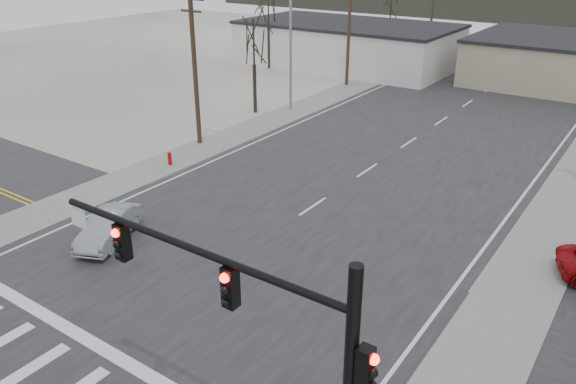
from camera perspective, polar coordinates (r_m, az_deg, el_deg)
name	(u,v)px	position (r m, az deg, el deg)	size (l,w,h in m)	color
ground	(206,278)	(23.13, -8.30, -8.65)	(140.00, 140.00, 0.00)	white
main_road	(375,165)	(34.30, 8.81, 2.69)	(18.00, 110.00, 0.05)	black
cross_road	(206,278)	(23.12, -8.31, -8.61)	(90.00, 10.00, 0.04)	black
sidewalk_left	(280,117)	(43.49, -0.82, 7.64)	(3.00, 90.00, 0.06)	gray
traffic_signal_mast	(271,340)	(12.37, -1.69, -14.79)	(8.95, 0.43, 7.20)	black
fire_hydrant	(170,158)	(34.54, -11.92, 3.36)	(0.24, 0.24, 0.87)	#A50C0C
building_left_far	(347,44)	(62.36, 6.04, 14.71)	(22.30, 12.30, 4.50)	silver
upole_left_b	(195,65)	(36.82, -9.47, 12.60)	(2.20, 0.30, 10.00)	#40281D
upole_left_c	(349,28)	(52.83, 6.21, 16.25)	(2.20, 0.30, 10.00)	#40281D
upole_left_d	(433,8)	(70.90, 14.48, 17.68)	(2.20, 0.30, 10.00)	#40281D
streetlight_main	(293,46)	(44.06, 0.49, 14.62)	(2.40, 0.25, 9.00)	gray
tree_left_near	(254,45)	(43.72, -3.50, 14.69)	(3.30, 3.30, 7.35)	#31261E
tree_left_far	(391,1)	(66.26, 10.47, 18.53)	(3.96, 3.96, 8.82)	#31261E
tree_left_mid	(268,6)	(60.03, -2.01, 18.33)	(3.96, 3.96, 8.82)	#31261E
sedan_crossing	(109,227)	(26.42, -17.76, -3.40)	(1.42, 4.09, 1.35)	gray
car_far_a	(536,65)	(64.39, 23.89, 11.72)	(1.84, 4.53, 1.31)	black
car_far_b	(510,38)	(80.23, 21.65, 14.30)	(1.87, 4.65, 1.59)	black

